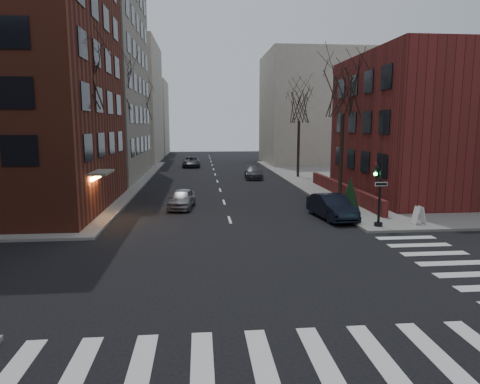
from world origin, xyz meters
The scene contains 21 objects.
ground centered at (0.00, 0.00, 0.00)m, with size 160.00×160.00×0.00m, color black.
building_left_tan centered at (-17.00, 34.00, 14.00)m, with size 18.00×18.00×28.00m, color gray.
building_right_brick centered at (16.50, 19.00, 5.50)m, with size 12.00×14.00×11.00m, color maroon.
low_wall_right centered at (9.30, 19.00, 0.65)m, with size 0.35×16.00×1.00m, color maroon.
building_distant_la centered at (-15.00, 55.00, 9.00)m, with size 14.00×16.00×18.00m, color #BBB39E.
building_distant_ra centered at (15.00, 50.00, 8.00)m, with size 14.00×14.00×16.00m, color #BBB39E.
building_distant_lb centered at (-13.00, 72.00, 7.00)m, with size 10.00×12.00×14.00m, color #BBB39E.
traffic_signal centered at (7.94, 8.99, 1.91)m, with size 0.76×0.44×4.00m.
tree_left_a centered at (-8.80, 14.00, 8.47)m, with size 4.18×4.18×10.26m.
tree_left_b centered at (-8.80, 26.00, 8.91)m, with size 4.40×4.40×10.80m.
tree_left_c centered at (-8.80, 40.00, 8.03)m, with size 3.96×3.96×9.72m.
tree_right_a centered at (8.80, 18.00, 8.03)m, with size 3.96×3.96×9.72m.
tree_right_b centered at (8.80, 32.00, 7.59)m, with size 3.74×3.74×9.18m.
streetlamp_near centered at (-8.20, 22.00, 4.24)m, with size 0.36×0.36×6.28m.
streetlamp_far centered at (-8.20, 42.00, 4.24)m, with size 0.36×0.36×6.28m.
parked_sedan centered at (6.20, 11.70, 0.74)m, with size 1.57×4.52×1.49m, color black.
car_lane_silver centered at (-3.02, 15.93, 0.66)m, with size 1.57×3.90×1.33m, color gray.
car_lane_gray centered at (3.95, 31.92, 0.65)m, with size 1.83×4.49×1.30m, color #3D3E42.
car_lane_far centered at (-2.92, 45.39, 0.71)m, with size 2.35×5.09×1.42m, color #3B3B3F.
sandwich_board centered at (10.50, 9.35, 0.65)m, with size 0.44×0.62×1.00m, color white.
evergreen_shrub centered at (7.63, 12.57, 1.30)m, with size 1.38×1.38×2.30m, color black.
Camera 1 is at (-1.73, -13.14, 5.65)m, focal length 32.00 mm.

